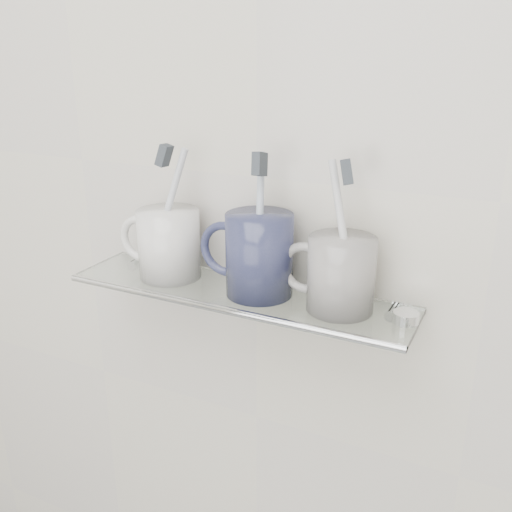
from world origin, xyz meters
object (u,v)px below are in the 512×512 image
Objects in this scene: mug_left at (169,244)px; mug_right at (341,274)px; shelf_glass at (237,293)px; mug_center at (259,255)px.

mug_right is (0.26, 0.00, -0.00)m from mug_left.
shelf_glass is 0.16m from mug_right.
shelf_glass is at bearing -171.04° from mug_right.
shelf_glass is 5.09× the size of mug_right.
shelf_glass is 0.13m from mug_left.
mug_left is at bearing -172.97° from mug_right.
shelf_glass is at bearing -151.35° from mug_center.
mug_right is at bearing 1.93° from shelf_glass.
mug_left is 0.15m from mug_center.
mug_center is at bearing -172.97° from mug_right.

